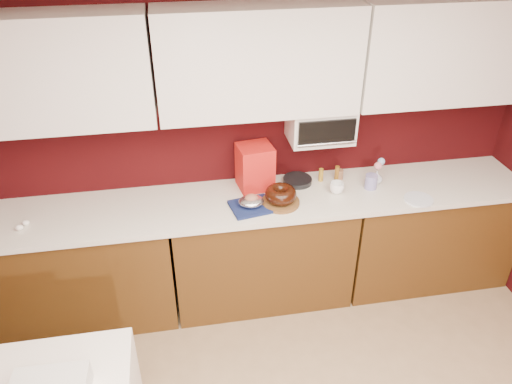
{
  "coord_description": "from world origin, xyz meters",
  "views": [
    {
      "loc": [
        -0.56,
        -1.02,
        2.82
      ],
      "look_at": [
        -0.06,
        1.84,
        1.02
      ],
      "focal_mm": 35.0,
      "sensor_mm": 36.0,
      "label": 1
    }
  ],
  "objects_px": {
    "toaster_oven": "(320,123)",
    "blue_jar": "(371,182)",
    "pandoro_box": "(255,167)",
    "foil_ham_nest": "(251,201)",
    "coffee_mug": "(337,187)",
    "bundt_cake": "(281,194)",
    "flower_vase": "(376,176)"
  },
  "relations": [
    {
      "from": "toaster_oven",
      "to": "blue_jar",
      "type": "bearing_deg",
      "value": -24.07
    },
    {
      "from": "pandoro_box",
      "to": "blue_jar",
      "type": "distance_m",
      "value": 0.86
    },
    {
      "from": "foil_ham_nest",
      "to": "pandoro_box",
      "type": "relative_size",
      "value": 0.53
    },
    {
      "from": "toaster_oven",
      "to": "coffee_mug",
      "type": "bearing_deg",
      "value": -61.29
    },
    {
      "from": "toaster_oven",
      "to": "bundt_cake",
      "type": "relative_size",
      "value": 2.04
    },
    {
      "from": "pandoro_box",
      "to": "flower_vase",
      "type": "distance_m",
      "value": 0.92
    },
    {
      "from": "pandoro_box",
      "to": "blue_jar",
      "type": "xyz_separation_m",
      "value": [
        0.84,
        -0.17,
        -0.11
      ]
    },
    {
      "from": "bundt_cake",
      "to": "foil_ham_nest",
      "type": "bearing_deg",
      "value": -175.66
    },
    {
      "from": "coffee_mug",
      "to": "flower_vase",
      "type": "bearing_deg",
      "value": 13.76
    },
    {
      "from": "foil_ham_nest",
      "to": "flower_vase",
      "type": "xyz_separation_m",
      "value": [
        0.98,
        0.17,
        0.0
      ]
    },
    {
      "from": "toaster_oven",
      "to": "blue_jar",
      "type": "distance_m",
      "value": 0.58
    },
    {
      "from": "bundt_cake",
      "to": "foil_ham_nest",
      "type": "relative_size",
      "value": 1.24
    },
    {
      "from": "bundt_cake",
      "to": "blue_jar",
      "type": "xyz_separation_m",
      "value": [
        0.7,
        0.1,
        -0.03
      ]
    },
    {
      "from": "foil_ham_nest",
      "to": "blue_jar",
      "type": "distance_m",
      "value": 0.92
    },
    {
      "from": "pandoro_box",
      "to": "coffee_mug",
      "type": "bearing_deg",
      "value": -26.52
    },
    {
      "from": "pandoro_box",
      "to": "flower_vase",
      "type": "bearing_deg",
      "value": -14.87
    },
    {
      "from": "bundt_cake",
      "to": "pandoro_box",
      "type": "relative_size",
      "value": 0.66
    },
    {
      "from": "coffee_mug",
      "to": "flower_vase",
      "type": "height_order",
      "value": "flower_vase"
    },
    {
      "from": "pandoro_box",
      "to": "flower_vase",
      "type": "relative_size",
      "value": 2.98
    },
    {
      "from": "toaster_oven",
      "to": "coffee_mug",
      "type": "distance_m",
      "value": 0.47
    },
    {
      "from": "toaster_oven",
      "to": "bundt_cake",
      "type": "xyz_separation_m",
      "value": [
        -0.33,
        -0.26,
        -0.4
      ]
    },
    {
      "from": "pandoro_box",
      "to": "blue_jar",
      "type": "relative_size",
      "value": 3.09
    },
    {
      "from": "toaster_oven",
      "to": "coffee_mug",
      "type": "relative_size",
      "value": 4.44
    },
    {
      "from": "flower_vase",
      "to": "pandoro_box",
      "type": "bearing_deg",
      "value": 173.08
    },
    {
      "from": "foil_ham_nest",
      "to": "pandoro_box",
      "type": "height_order",
      "value": "pandoro_box"
    },
    {
      "from": "foil_ham_nest",
      "to": "toaster_oven",
      "type": "bearing_deg",
      "value": 26.9
    },
    {
      "from": "pandoro_box",
      "to": "coffee_mug",
      "type": "relative_size",
      "value": 3.28
    },
    {
      "from": "pandoro_box",
      "to": "coffee_mug",
      "type": "xyz_separation_m",
      "value": [
        0.57,
        -0.19,
        -0.12
      ]
    },
    {
      "from": "foil_ham_nest",
      "to": "coffee_mug",
      "type": "distance_m",
      "value": 0.65
    },
    {
      "from": "flower_vase",
      "to": "blue_jar",
      "type": "bearing_deg",
      "value": -136.84
    },
    {
      "from": "toaster_oven",
      "to": "bundt_cake",
      "type": "distance_m",
      "value": 0.58
    },
    {
      "from": "bundt_cake",
      "to": "toaster_oven",
      "type": "bearing_deg",
      "value": 37.93
    }
  ]
}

